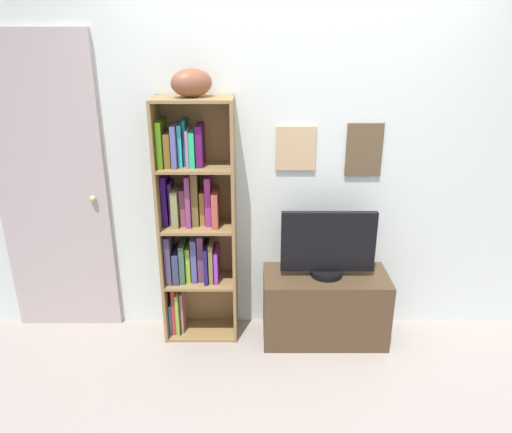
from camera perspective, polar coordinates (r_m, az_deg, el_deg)
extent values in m
cube|color=gray|center=(2.97, 5.61, -23.95)|extent=(5.20, 5.20, 0.04)
cube|color=silver|center=(3.33, 4.56, 6.83)|extent=(4.80, 0.06, 2.53)
cube|color=tan|center=(3.28, 4.55, 7.97)|extent=(0.27, 0.02, 0.30)
cube|color=#C4B49A|center=(3.27, 4.56, 7.95)|extent=(0.22, 0.01, 0.25)
cube|color=brown|center=(3.35, 12.44, 7.64)|extent=(0.24, 0.02, 0.36)
cube|color=slate|center=(3.34, 12.45, 7.62)|extent=(0.19, 0.01, 0.31)
cube|color=olive|center=(3.35, -11.09, -0.99)|extent=(0.02, 0.29, 1.69)
cube|color=olive|center=(3.29, -2.69, -1.00)|extent=(0.02, 0.29, 1.69)
cube|color=olive|center=(3.44, -6.67, -0.12)|extent=(0.51, 0.01, 1.69)
cube|color=olive|center=(3.70, -6.36, -13.08)|extent=(0.47, 0.28, 0.02)
cube|color=olive|center=(3.49, -6.63, -7.45)|extent=(0.47, 0.28, 0.02)
cube|color=olive|center=(3.31, -6.92, -1.16)|extent=(0.47, 0.28, 0.02)
cube|color=olive|center=(3.18, -7.25, 5.75)|extent=(0.47, 0.28, 0.02)
cube|color=olive|center=(3.10, -7.62, 13.50)|extent=(0.47, 0.28, 0.02)
cube|color=teal|center=(3.69, -9.85, -11.11)|extent=(0.02, 0.21, 0.23)
cube|color=red|center=(3.65, -9.52, -10.31)|extent=(0.02, 0.22, 0.36)
cube|color=#7BAC38|center=(3.65, -9.09, -10.60)|extent=(0.02, 0.24, 0.32)
cube|color=#A76871|center=(3.66, -8.63, -10.51)|extent=(0.02, 0.20, 0.32)
cube|color=#46385F|center=(3.45, -10.17, -4.55)|extent=(0.04, 0.23, 0.35)
cube|color=#313756|center=(3.47, -9.31, -5.54)|extent=(0.04, 0.23, 0.22)
cube|color=#365A47|center=(3.46, -8.61, -5.04)|extent=(0.04, 0.22, 0.28)
cube|color=#82B229|center=(3.47, -7.93, -5.17)|extent=(0.03, 0.20, 0.25)
cube|color=#474C8C|center=(3.45, -7.27, -4.71)|extent=(0.04, 0.21, 0.32)
cube|color=#63385A|center=(3.44, -6.52, -4.52)|extent=(0.04, 0.19, 0.34)
cube|color=#1E1650|center=(3.43, -5.89, -5.27)|extent=(0.03, 0.24, 0.26)
cube|color=olive|center=(3.43, -5.33, -5.04)|extent=(0.03, 0.22, 0.28)
cube|color=purple|center=(3.44, -4.74, -5.47)|extent=(0.03, 0.22, 0.23)
cube|color=#280D5C|center=(3.32, -10.62, 2.05)|extent=(0.03, 0.18, 0.34)
cube|color=#4C1B72|center=(3.34, -9.98, 1.70)|extent=(0.02, 0.16, 0.29)
cube|color=olive|center=(3.31, -9.45, 1.21)|extent=(0.04, 0.22, 0.25)
cube|color=#8C4656|center=(3.32, -8.58, 1.33)|extent=(0.04, 0.17, 0.25)
cube|color=#7D3771|center=(3.28, -7.96, 2.04)|extent=(0.03, 0.21, 0.35)
cube|color=brown|center=(3.29, -7.22, 2.22)|extent=(0.04, 0.18, 0.36)
cube|color=olive|center=(3.32, -6.36, 1.22)|extent=(0.03, 0.16, 0.23)
cube|color=#972D86|center=(3.29, -5.69, 2.00)|extent=(0.04, 0.18, 0.33)
cube|color=#A84A40|center=(3.27, -4.87, 1.09)|extent=(0.04, 0.23, 0.24)
cube|color=#447912|center=(3.19, -11.13, 8.48)|extent=(0.04, 0.24, 0.29)
cube|color=brown|center=(3.20, -10.26, 7.86)|extent=(0.04, 0.22, 0.22)
cube|color=#535696|center=(3.18, -9.53, 8.30)|extent=(0.03, 0.23, 0.27)
cube|color=#34C2C6|center=(3.20, -8.87, 8.39)|extent=(0.03, 0.19, 0.27)
cube|color=#115F5F|center=(3.20, -8.36, 8.69)|extent=(0.02, 0.17, 0.29)
cube|color=#A96597|center=(3.18, -8.02, 8.10)|extent=(0.02, 0.22, 0.24)
cube|color=#21C473|center=(3.18, -7.50, 8.00)|extent=(0.03, 0.21, 0.22)
cube|color=#4F1353|center=(3.18, -6.69, 8.37)|extent=(0.04, 0.20, 0.26)
ellipsoid|color=brown|center=(3.08, -7.71, 15.27)|extent=(0.31, 0.28, 0.17)
cube|color=#473521|center=(3.54, 7.91, -10.37)|extent=(0.86, 0.41, 0.50)
cube|color=#332618|center=(3.37, 8.37, -12.12)|extent=(0.78, 0.01, 0.32)
cylinder|color=black|center=(3.40, 8.14, -6.51)|extent=(0.22, 0.22, 0.04)
cube|color=black|center=(3.30, 8.34, -2.93)|extent=(0.64, 0.04, 0.43)
cube|color=#25334D|center=(3.29, 8.37, -3.02)|extent=(0.60, 0.01, 0.39)
cube|color=#ADA09F|center=(3.61, -22.92, 2.78)|extent=(0.75, 0.04, 2.10)
cube|color=gray|center=(3.50, -23.99, 9.22)|extent=(0.48, 0.01, 0.76)
cube|color=gray|center=(3.76, -22.02, -3.99)|extent=(0.48, 0.01, 0.76)
sphere|color=tan|center=(3.49, -18.73, 1.99)|extent=(0.04, 0.04, 0.04)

